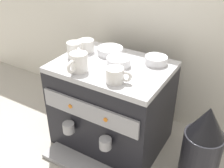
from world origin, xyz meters
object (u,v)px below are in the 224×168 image
(ceramic_cup_1, at_px, (86,46))
(espresso_machine, at_px, (112,105))
(ceramic_bowl_0, at_px, (119,62))
(ceramic_cup_3, at_px, (75,50))
(ceramic_cup_0, at_px, (78,62))
(ceramic_cup_2, at_px, (116,75))
(coffee_grinder, at_px, (202,147))
(ceramic_bowl_1, at_px, (110,51))
(milk_pitcher, at_px, (56,107))
(ceramic_bowl_2, at_px, (156,60))

(ceramic_cup_1, bearing_deg, espresso_machine, -19.05)
(ceramic_bowl_0, bearing_deg, ceramic_cup_3, -172.14)
(ceramic_cup_0, height_order, ceramic_cup_3, ceramic_cup_0)
(ceramic_cup_2, bearing_deg, ceramic_bowl_0, 115.15)
(ceramic_bowl_0, xyz_separation_m, coffee_grinder, (0.44, -0.04, -0.28))
(espresso_machine, relative_size, ceramic_bowl_1, 4.20)
(ceramic_cup_1, xyz_separation_m, ceramic_bowl_1, (0.12, 0.03, -0.02))
(espresso_machine, relative_size, ceramic_bowl_0, 4.83)
(ceramic_cup_0, height_order, ceramic_bowl_0, ceramic_cup_0)
(ceramic_cup_2, height_order, ceramic_bowl_1, ceramic_cup_2)
(ceramic_cup_0, bearing_deg, ceramic_cup_2, 0.19)
(ceramic_bowl_0, height_order, ceramic_bowl_1, ceramic_bowl_0)
(coffee_grinder, bearing_deg, milk_pitcher, 177.37)
(ceramic_cup_1, height_order, ceramic_bowl_2, ceramic_cup_1)
(espresso_machine, distance_m, ceramic_bowl_1, 0.28)
(ceramic_cup_2, relative_size, ceramic_bowl_1, 0.85)
(ceramic_cup_2, distance_m, coffee_grinder, 0.49)
(espresso_machine, height_order, ceramic_cup_0, ceramic_cup_0)
(ceramic_cup_0, relative_size, ceramic_cup_2, 1.13)
(ceramic_cup_2, bearing_deg, ceramic_cup_1, 146.40)
(ceramic_cup_0, xyz_separation_m, ceramic_cup_3, (-0.10, 0.10, -0.00))
(milk_pitcher, bearing_deg, coffee_grinder, -2.63)
(ceramic_cup_0, height_order, ceramic_cup_1, ceramic_cup_0)
(ceramic_cup_1, distance_m, ceramic_bowl_0, 0.23)
(ceramic_cup_0, bearing_deg, ceramic_cup_3, 134.05)
(ceramic_cup_3, bearing_deg, ceramic_cup_0, -45.95)
(ceramic_bowl_1, bearing_deg, ceramic_bowl_2, 4.43)
(ceramic_cup_1, relative_size, ceramic_bowl_1, 0.87)
(espresso_machine, bearing_deg, ceramic_bowl_2, 34.77)
(espresso_machine, xyz_separation_m, ceramic_cup_3, (-0.20, -0.02, 0.27))
(ceramic_cup_1, height_order, milk_pitcher, ceramic_cup_1)
(ceramic_cup_1, distance_m, ceramic_cup_3, 0.09)
(ceramic_cup_0, xyz_separation_m, ceramic_bowl_1, (0.03, 0.23, -0.03))
(ceramic_cup_3, bearing_deg, espresso_machine, 5.99)
(ceramic_cup_0, height_order, ceramic_bowl_2, ceramic_cup_0)
(espresso_machine, bearing_deg, ceramic_cup_2, -52.66)
(espresso_machine, distance_m, coffee_grinder, 0.48)
(ceramic_cup_1, bearing_deg, ceramic_bowl_0, -13.94)
(ceramic_cup_0, relative_size, coffee_grinder, 0.31)
(ceramic_cup_3, xyz_separation_m, ceramic_bowl_1, (0.13, 0.12, -0.02))
(ceramic_cup_1, xyz_separation_m, ceramic_cup_2, (0.29, -0.19, 0.00))
(ceramic_cup_2, xyz_separation_m, ceramic_bowl_2, (0.08, 0.24, -0.01))
(ceramic_cup_2, distance_m, ceramic_bowl_1, 0.28)
(ceramic_cup_2, bearing_deg, ceramic_bowl_1, 126.01)
(ceramic_bowl_0, height_order, ceramic_bowl_2, ceramic_bowl_0)
(ceramic_cup_1, distance_m, ceramic_cup_2, 0.35)
(ceramic_cup_1, relative_size, ceramic_bowl_0, 1.00)
(ceramic_bowl_0, bearing_deg, ceramic_bowl_2, 37.70)
(milk_pitcher, bearing_deg, ceramic_bowl_0, -0.24)
(ceramic_bowl_1, distance_m, ceramic_bowl_2, 0.24)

